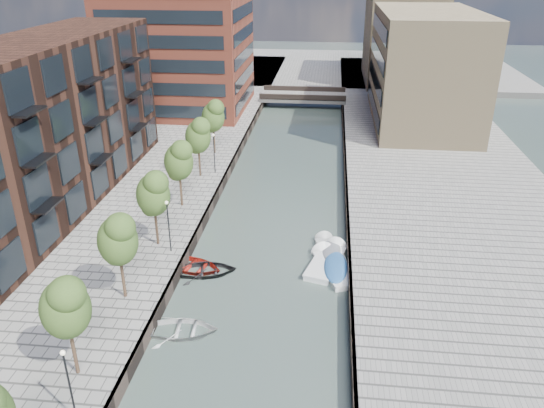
% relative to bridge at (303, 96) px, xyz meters
% --- Properties ---
extents(water, '(300.00, 300.00, 0.00)m').
position_rel_bridge_xyz_m(water, '(0.00, -32.00, -1.39)').
color(water, '#38473F').
rests_on(water, ground).
extents(quay_right, '(20.00, 140.00, 1.00)m').
position_rel_bridge_xyz_m(quay_right, '(16.00, -32.00, -0.89)').
color(quay_right, gray).
rests_on(quay_right, ground).
extents(quay_wall_left, '(0.25, 140.00, 1.00)m').
position_rel_bridge_xyz_m(quay_wall_left, '(-6.10, -32.00, -0.89)').
color(quay_wall_left, '#332823').
rests_on(quay_wall_left, ground).
extents(quay_wall_right, '(0.25, 140.00, 1.00)m').
position_rel_bridge_xyz_m(quay_wall_right, '(6.10, -32.00, -0.89)').
color(quay_wall_right, '#332823').
rests_on(quay_wall_right, ground).
extents(far_closure, '(80.00, 40.00, 1.00)m').
position_rel_bridge_xyz_m(far_closure, '(0.00, 28.00, -0.89)').
color(far_closure, gray).
rests_on(far_closure, ground).
extents(apartment_block, '(8.00, 38.00, 14.00)m').
position_rel_bridge_xyz_m(apartment_block, '(-20.00, -42.00, 6.61)').
color(apartment_block, black).
rests_on(apartment_block, quay_left).
extents(tan_block_near, '(12.00, 25.00, 14.00)m').
position_rel_bridge_xyz_m(tan_block_near, '(16.00, -10.00, 6.61)').
color(tan_block_near, tan).
rests_on(tan_block_near, quay_right).
extents(tan_block_far, '(12.00, 20.00, 16.00)m').
position_rel_bridge_xyz_m(tan_block_far, '(16.00, 16.00, 7.61)').
color(tan_block_far, tan).
rests_on(tan_block_far, quay_right).
extents(bridge, '(13.00, 6.00, 1.30)m').
position_rel_bridge_xyz_m(bridge, '(0.00, 0.00, 0.00)').
color(bridge, gray).
rests_on(bridge, ground).
extents(tree_1, '(2.50, 2.50, 5.95)m').
position_rel_bridge_xyz_m(tree_1, '(-8.50, -61.00, 3.92)').
color(tree_1, '#382619').
rests_on(tree_1, quay_left).
extents(tree_2, '(2.50, 2.50, 5.95)m').
position_rel_bridge_xyz_m(tree_2, '(-8.50, -54.00, 3.92)').
color(tree_2, '#382619').
rests_on(tree_2, quay_left).
extents(tree_3, '(2.50, 2.50, 5.95)m').
position_rel_bridge_xyz_m(tree_3, '(-8.50, -47.00, 3.92)').
color(tree_3, '#382619').
rests_on(tree_3, quay_left).
extents(tree_4, '(2.50, 2.50, 5.95)m').
position_rel_bridge_xyz_m(tree_4, '(-8.50, -40.00, 3.92)').
color(tree_4, '#382619').
rests_on(tree_4, quay_left).
extents(tree_5, '(2.50, 2.50, 5.95)m').
position_rel_bridge_xyz_m(tree_5, '(-8.50, -33.00, 3.92)').
color(tree_5, '#382619').
rests_on(tree_5, quay_left).
extents(tree_6, '(2.50, 2.50, 5.95)m').
position_rel_bridge_xyz_m(tree_6, '(-8.50, -26.00, 3.92)').
color(tree_6, '#382619').
rests_on(tree_6, quay_left).
extents(lamp_0, '(0.24, 0.24, 4.12)m').
position_rel_bridge_xyz_m(lamp_0, '(-7.20, -64.00, 2.12)').
color(lamp_0, black).
rests_on(lamp_0, quay_left).
extents(lamp_1, '(0.24, 0.24, 4.12)m').
position_rel_bridge_xyz_m(lamp_1, '(-7.20, -48.00, 2.12)').
color(lamp_1, black).
rests_on(lamp_1, quay_left).
extents(lamp_2, '(0.24, 0.24, 4.12)m').
position_rel_bridge_xyz_m(lamp_2, '(-7.20, -32.00, 2.12)').
color(lamp_2, black).
rests_on(lamp_2, quay_left).
extents(sloop_2, '(5.20, 4.28, 0.94)m').
position_rel_bridge_xyz_m(sloop_2, '(-5.40, -48.70, -1.39)').
color(sloop_2, '#A41B11').
rests_on(sloop_2, ground).
extents(sloop_3, '(4.77, 3.62, 0.93)m').
position_rel_bridge_xyz_m(sloop_3, '(-4.26, -56.02, -1.39)').
color(sloop_3, silver).
rests_on(sloop_3, ground).
extents(sloop_4, '(5.03, 3.99, 0.94)m').
position_rel_bridge_xyz_m(sloop_4, '(-4.31, -49.19, -1.39)').
color(sloop_4, black).
rests_on(sloop_4, ground).
extents(motorboat_2, '(3.27, 5.78, 1.83)m').
position_rel_bridge_xyz_m(motorboat_2, '(4.55, -46.55, -1.28)').
color(motorboat_2, white).
rests_on(motorboat_2, ground).
extents(motorboat_3, '(3.66, 5.73, 1.81)m').
position_rel_bridge_xyz_m(motorboat_3, '(4.91, -47.57, -1.17)').
color(motorboat_3, white).
rests_on(motorboat_3, ground).
extents(motorboat_4, '(2.76, 4.93, 1.56)m').
position_rel_bridge_xyz_m(motorboat_4, '(4.66, -45.26, -1.20)').
color(motorboat_4, '#B0B0AE').
rests_on(motorboat_4, ground).
extents(car, '(2.06, 3.76, 1.21)m').
position_rel_bridge_xyz_m(car, '(11.89, -8.31, 0.22)').
color(car, '#929596').
rests_on(car, quay_right).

